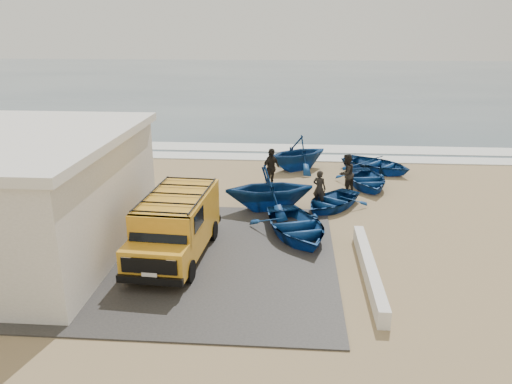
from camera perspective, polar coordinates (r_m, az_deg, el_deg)
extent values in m
plane|color=#9D835B|center=(19.51, -3.24, -4.96)|extent=(160.00, 160.00, 0.00)
cube|color=#373533|center=(18.09, -10.41, -7.15)|extent=(12.00, 10.00, 0.05)
cube|color=#385166|center=(74.16, 2.49, 12.59)|extent=(180.00, 88.00, 0.01)
cube|color=white|center=(30.81, -0.35, 4.03)|extent=(180.00, 1.60, 0.06)
cube|color=white|center=(33.23, 0.00, 5.10)|extent=(180.00, 2.20, 0.04)
cube|color=silver|center=(19.48, -26.62, -0.73)|extent=(8.00, 9.00, 4.00)
cube|color=black|center=(18.95, -14.29, 2.13)|extent=(0.08, 0.70, 0.90)
cube|color=silver|center=(16.72, 12.79, -8.61)|extent=(0.35, 6.00, 0.55)
cube|color=gold|center=(17.86, -8.85, -3.08)|extent=(2.31, 4.30, 1.77)
cube|color=gold|center=(15.80, -11.47, -7.83)|extent=(2.09, 1.10, 0.96)
cube|color=black|center=(15.88, -11.07, -4.27)|extent=(1.89, 0.49, 0.77)
cube|color=black|center=(15.34, -12.12, -8.29)|extent=(1.73, 0.20, 0.48)
cube|color=black|center=(15.52, -12.05, -9.85)|extent=(2.08, 0.29, 0.24)
cube|color=black|center=(17.48, -9.06, -0.19)|extent=(2.19, 3.98, 0.06)
cylinder|color=black|center=(16.70, -14.00, -8.37)|extent=(0.29, 0.76, 0.75)
cylinder|color=black|center=(19.51, -10.42, -4.06)|extent=(0.29, 0.76, 0.75)
cylinder|color=black|center=(16.11, -7.62, -8.99)|extent=(0.29, 0.76, 0.75)
cylinder|color=black|center=(19.01, -4.94, -4.43)|extent=(0.29, 0.76, 0.75)
imported|color=navy|center=(19.27, 4.59, -3.89)|extent=(4.22, 4.95, 0.87)
imported|color=navy|center=(22.39, 8.62, -1.01)|extent=(3.94, 4.17, 0.70)
imported|color=navy|center=(21.73, 1.57, 0.44)|extent=(4.53, 4.13, 2.03)
imported|color=navy|center=(25.68, 12.51, 1.40)|extent=(3.12, 4.03, 0.77)
imported|color=navy|center=(28.04, 4.75, 4.48)|extent=(4.84, 4.71, 1.94)
imported|color=navy|center=(28.50, 13.62, 3.08)|extent=(4.86, 4.68, 0.82)
imported|color=black|center=(22.45, 7.25, 0.41)|extent=(0.72, 0.61, 1.67)
imported|color=black|center=(24.41, 10.27, 2.08)|extent=(1.18, 1.18, 1.93)
imported|color=black|center=(24.78, 1.71, 2.73)|extent=(1.12, 1.23, 2.02)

